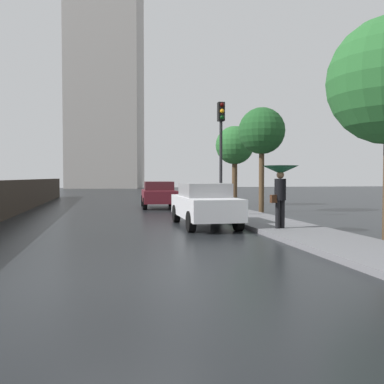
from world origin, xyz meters
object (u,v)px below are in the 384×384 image
object	(u,v)px
car_maroon_near_kerb	(159,194)
street_tree_near	(262,132)
pedestrian_with_umbrella_near	(280,178)
street_tree_mid	(235,146)
traffic_light	(221,137)
car_white_mid_road	(204,204)

from	to	relation	value
car_maroon_near_kerb	street_tree_near	distance (m)	6.64
pedestrian_with_umbrella_near	street_tree_mid	bearing A→B (deg)	62.92
traffic_light	street_tree_mid	distance (m)	7.62
traffic_light	street_tree_mid	size ratio (longest dim) A/B	0.98
street_tree_near	street_tree_mid	xyz separation A→B (m)	(0.18, 4.75, -0.32)
street_tree_near	car_maroon_near_kerb	bearing A→B (deg)	137.73
car_white_mid_road	street_tree_near	world-z (taller)	street_tree_near
car_maroon_near_kerb	traffic_light	world-z (taller)	traffic_light
car_maroon_near_kerb	traffic_light	xyz separation A→B (m)	(1.74, -6.30, 2.53)
car_maroon_near_kerb	street_tree_mid	xyz separation A→B (m)	(4.55, 0.79, 2.74)
pedestrian_with_umbrella_near	street_tree_near	distance (m)	7.53
car_white_mid_road	traffic_light	world-z (taller)	traffic_light
pedestrian_with_umbrella_near	street_tree_near	bearing A→B (deg)	57.14
pedestrian_with_umbrella_near	traffic_light	world-z (taller)	traffic_light
car_white_mid_road	street_tree_mid	bearing A→B (deg)	67.32
car_white_mid_road	pedestrian_with_umbrella_near	xyz separation A→B (m)	(1.82, -2.10, 0.89)
car_maroon_near_kerb	street_tree_near	size ratio (longest dim) A/B	0.83
pedestrian_with_umbrella_near	car_white_mid_road	bearing A→B (deg)	114.80
car_white_mid_road	street_tree_mid	distance (m)	10.75
traffic_light	street_tree_near	xyz separation A→B (m)	(2.62, 2.33, 0.53)
street_tree_near	car_white_mid_road	bearing A→B (deg)	-128.99
car_maroon_near_kerb	pedestrian_with_umbrella_near	distance (m)	11.16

